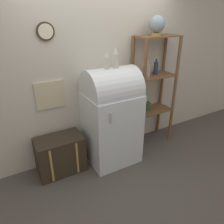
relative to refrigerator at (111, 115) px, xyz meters
The scene contains 8 objects.
ground_plane 0.79m from the refrigerator, 89.99° to the right, with size 12.00×12.00×0.00m, color #4C4742.
wall_back 0.69m from the refrigerator, 90.70° to the left, with size 7.00×0.09×2.70m.
refrigerator is the anchor object (origin of this frame).
suitcase_trunk 0.94m from the refrigerator, behind, with size 0.67×0.41×0.55m.
shelf_unit 0.91m from the refrigerator, ahead, with size 0.70×0.38×1.84m.
globe 1.49m from the refrigerator, ahead, with size 0.24×0.24×0.28m.
vase_left 0.83m from the refrigerator, behind, with size 0.07×0.07×0.23m.
vase_center 0.84m from the refrigerator, ahead, with size 0.08×0.08×0.28m.
Camera 1 is at (-1.43, -2.34, 2.17)m, focal length 35.00 mm.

